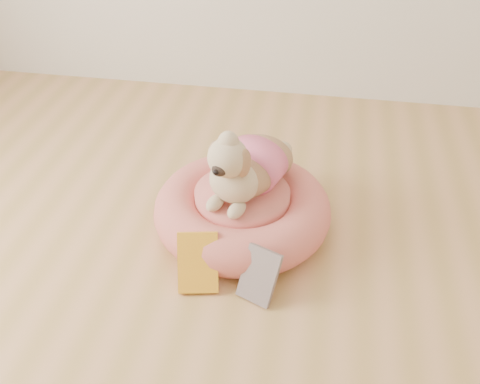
% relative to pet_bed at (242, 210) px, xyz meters
% --- Properties ---
extents(pet_bed, '(0.67, 0.67, 0.17)m').
position_rel_pet_bed_xyz_m(pet_bed, '(0.00, 0.00, 0.00)').
color(pet_bed, '#D66653').
rests_on(pet_bed, floor).
extents(dog, '(0.41, 0.50, 0.31)m').
position_rel_pet_bed_xyz_m(dog, '(0.01, 0.00, 0.25)').
color(dog, brown).
rests_on(dog, pet_bed).
extents(book_yellow, '(0.16, 0.15, 0.19)m').
position_rel_pet_bed_xyz_m(book_yellow, '(-0.09, -0.32, 0.01)').
color(book_yellow, yellow).
rests_on(book_yellow, floor).
extents(book_white, '(0.15, 0.14, 0.17)m').
position_rel_pet_bed_xyz_m(book_white, '(0.11, -0.34, 0.00)').
color(book_white, silver).
rests_on(book_white, floor).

